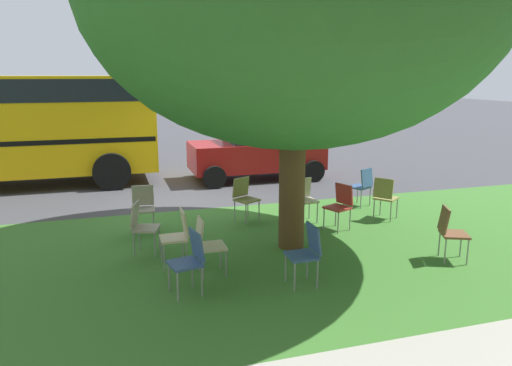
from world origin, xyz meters
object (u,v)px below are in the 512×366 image
(chair_5, at_px, (385,195))
(chair_6, at_px, (190,257))
(chair_8, at_px, (304,196))
(parked_car, at_px, (257,150))
(chair_2, at_px, (306,250))
(chair_9, at_px, (143,205))
(chair_0, at_px, (363,184))
(chair_10, at_px, (340,203))
(chair_3, at_px, (178,233))
(chair_11, at_px, (207,242))
(chair_7, at_px, (142,224))
(chair_1, at_px, (244,196))
(chair_4, at_px, (450,229))

(chair_5, xyz_separation_m, chair_6, (4.37, 2.27, 0.00))
(chair_8, height_order, parked_car, parked_car)
(chair_2, relative_size, chair_9, 1.00)
(chair_5, height_order, chair_9, same)
(chair_0, bearing_deg, chair_10, 47.77)
(chair_2, xyz_separation_m, chair_8, (-1.14, -2.86, 0.00))
(chair_3, bearing_deg, chair_0, -153.29)
(chair_8, xyz_separation_m, chair_9, (3.16, -0.26, 0.00))
(chair_2, distance_m, parked_car, 7.22)
(chair_8, distance_m, parked_car, 4.23)
(chair_3, distance_m, chair_11, 0.64)
(chair_2, distance_m, chair_7, 2.87)
(chair_2, distance_m, chair_6, 1.63)
(chair_1, relative_size, chair_2, 1.00)
(chair_2, height_order, chair_3, same)
(chair_4, distance_m, chair_10, 2.18)
(chair_5, bearing_deg, chair_4, 84.53)
(chair_4, height_order, chair_6, same)
(chair_0, distance_m, chair_2, 4.51)
(chair_2, height_order, chair_7, same)
(chair_7, relative_size, chair_9, 1.00)
(chair_2, relative_size, chair_6, 1.00)
(chair_1, xyz_separation_m, chair_10, (-1.59, 1.11, 0.00))
(chair_1, distance_m, chair_3, 2.57)
(chair_9, distance_m, parked_car, 5.26)
(chair_10, xyz_separation_m, chair_11, (2.87, 1.42, 0.00))
(chair_0, distance_m, chair_10, 1.83)
(chair_0, relative_size, chair_5, 1.00)
(chair_11, bearing_deg, chair_8, -138.76)
(chair_7, distance_m, chair_11, 1.46)
(chair_7, height_order, chair_10, same)
(chair_2, bearing_deg, chair_0, -128.83)
(chair_5, bearing_deg, chair_7, 6.28)
(chair_3, xyz_separation_m, chair_10, (-3.22, -0.88, 0.00))
(chair_0, distance_m, chair_11, 4.95)
(chair_10, bearing_deg, chair_1, -34.86)
(chair_0, height_order, chair_11, same)
(chair_5, relative_size, chair_11, 1.00)
(chair_1, distance_m, chair_9, 2.03)
(chair_8, bearing_deg, chair_0, -158.72)
(parked_car, bearing_deg, chair_6, 65.94)
(chair_3, height_order, chair_4, same)
(chair_5, height_order, chair_11, same)
(chair_11, bearing_deg, chair_9, -72.67)
(chair_1, relative_size, chair_8, 1.00)
(chair_9, bearing_deg, chair_10, 165.08)
(chair_7, bearing_deg, chair_5, -173.72)
(chair_0, distance_m, chair_8, 1.81)
(chair_5, bearing_deg, chair_6, 27.43)
(chair_8, relative_size, parked_car, 0.24)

